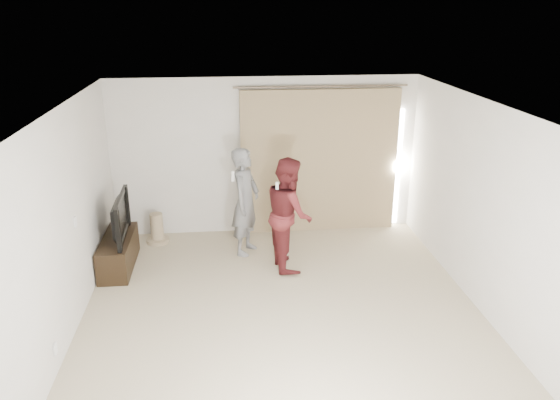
% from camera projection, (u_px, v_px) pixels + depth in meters
% --- Properties ---
extents(floor, '(5.50, 5.50, 0.00)m').
position_uv_depth(floor, '(283.00, 314.00, 6.85)').
color(floor, '#BFB08F').
rests_on(floor, ground).
extents(wall_back, '(5.00, 0.04, 2.60)m').
position_uv_depth(wall_back, '(265.00, 157.00, 8.98)').
color(wall_back, silver).
rests_on(wall_back, ground).
extents(wall_left, '(0.04, 5.50, 2.60)m').
position_uv_depth(wall_left, '(64.00, 227.00, 6.17)').
color(wall_left, silver).
rests_on(wall_left, ground).
extents(ceiling, '(5.00, 5.50, 0.01)m').
position_uv_depth(ceiling, '(283.00, 108.00, 5.97)').
color(ceiling, silver).
rests_on(ceiling, wall_back).
extents(curtain, '(2.80, 0.11, 2.46)m').
position_uv_depth(curtain, '(320.00, 162.00, 9.04)').
color(curtain, tan).
rests_on(curtain, ground).
extents(tv_console, '(0.42, 1.22, 0.47)m').
position_uv_depth(tv_console, '(118.00, 252.00, 8.01)').
color(tv_console, black).
rests_on(tv_console, ground).
extents(tv, '(0.18, 1.10, 0.63)m').
position_uv_depth(tv, '(115.00, 218.00, 7.82)').
color(tv, black).
rests_on(tv, tv_console).
extents(scratching_post, '(0.37, 0.37, 0.49)m').
position_uv_depth(scratching_post, '(157.00, 231.00, 8.85)').
color(scratching_post, tan).
rests_on(scratching_post, ground).
extents(person_man, '(0.62, 0.72, 1.67)m').
position_uv_depth(person_man, '(246.00, 202.00, 8.30)').
color(person_man, slate).
rests_on(person_man, ground).
extents(person_woman, '(0.72, 0.87, 1.66)m').
position_uv_depth(person_woman, '(289.00, 213.00, 7.86)').
color(person_woman, maroon).
rests_on(person_woman, ground).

